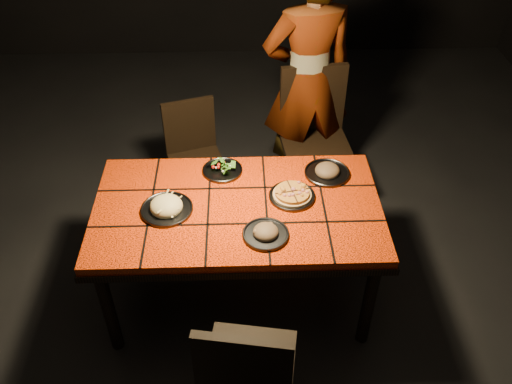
{
  "coord_description": "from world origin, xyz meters",
  "views": [
    {
      "loc": [
        0.03,
        -2.25,
        2.74
      ],
      "look_at": [
        0.1,
        0.03,
        0.82
      ],
      "focal_mm": 38.0,
      "sensor_mm": 36.0,
      "label": 1
    }
  ],
  "objects_px": {
    "chair_far_right": "(314,130)",
    "plate_pasta": "(166,207)",
    "dining_table": "(238,216)",
    "plate_pizza": "(292,195)",
    "diner": "(308,81)",
    "chair_near": "(247,372)",
    "chair_far_left": "(194,149)"
  },
  "relations": [
    {
      "from": "plate_pasta",
      "to": "chair_far_left",
      "type": "bearing_deg",
      "value": 85.64
    },
    {
      "from": "chair_far_left",
      "to": "chair_far_right",
      "type": "relative_size",
      "value": 0.79
    },
    {
      "from": "plate_pizza",
      "to": "plate_pasta",
      "type": "relative_size",
      "value": 0.91
    },
    {
      "from": "dining_table",
      "to": "chair_far_left",
      "type": "distance_m",
      "value": 1.01
    },
    {
      "from": "chair_near",
      "to": "chair_far_right",
      "type": "height_order",
      "value": "chair_far_right"
    },
    {
      "from": "diner",
      "to": "chair_far_right",
      "type": "bearing_deg",
      "value": 95.46
    },
    {
      "from": "plate_pizza",
      "to": "dining_table",
      "type": "bearing_deg",
      "value": -169.04
    },
    {
      "from": "dining_table",
      "to": "chair_far_left",
      "type": "xyz_separation_m",
      "value": [
        -0.31,
        0.94,
        -0.2
      ]
    },
    {
      "from": "dining_table",
      "to": "plate_pizza",
      "type": "height_order",
      "value": "plate_pizza"
    },
    {
      "from": "dining_table",
      "to": "chair_far_right",
      "type": "height_order",
      "value": "chair_far_right"
    },
    {
      "from": "dining_table",
      "to": "plate_pasta",
      "type": "xyz_separation_m",
      "value": [
        -0.39,
        -0.03,
        0.1
      ]
    },
    {
      "from": "chair_near",
      "to": "plate_pizza",
      "type": "relative_size",
      "value": 3.54
    },
    {
      "from": "chair_near",
      "to": "plate_pasta",
      "type": "bearing_deg",
      "value": -54.7
    },
    {
      "from": "chair_near",
      "to": "diner",
      "type": "relative_size",
      "value": 0.52
    },
    {
      "from": "chair_near",
      "to": "plate_pizza",
      "type": "distance_m",
      "value": 1.02
    },
    {
      "from": "chair_far_left",
      "to": "chair_far_right",
      "type": "height_order",
      "value": "chair_far_right"
    },
    {
      "from": "chair_far_right",
      "to": "plate_pasta",
      "type": "relative_size",
      "value": 3.59
    },
    {
      "from": "dining_table",
      "to": "chair_far_right",
      "type": "distance_m",
      "value": 1.13
    },
    {
      "from": "dining_table",
      "to": "chair_far_left",
      "type": "relative_size",
      "value": 1.97
    },
    {
      "from": "plate_pasta",
      "to": "dining_table",
      "type": "bearing_deg",
      "value": 4.31
    },
    {
      "from": "dining_table",
      "to": "diner",
      "type": "height_order",
      "value": "diner"
    },
    {
      "from": "dining_table",
      "to": "chair_near",
      "type": "xyz_separation_m",
      "value": [
        0.03,
        -0.9,
        -0.14
      ]
    },
    {
      "from": "diner",
      "to": "plate_pasta",
      "type": "xyz_separation_m",
      "value": [
        -0.89,
        -1.17,
        -0.12
      ]
    },
    {
      "from": "chair_far_left",
      "to": "chair_far_right",
      "type": "xyz_separation_m",
      "value": [
        0.87,
        0.04,
        0.12
      ]
    },
    {
      "from": "chair_far_left",
      "to": "plate_pizza",
      "type": "xyz_separation_m",
      "value": [
        0.62,
        -0.88,
        0.3
      ]
    },
    {
      "from": "chair_near",
      "to": "chair_far_right",
      "type": "xyz_separation_m",
      "value": [
        0.52,
        1.87,
        0.06
      ]
    },
    {
      "from": "chair_far_right",
      "to": "diner",
      "type": "bearing_deg",
      "value": 101.66
    },
    {
      "from": "diner",
      "to": "plate_pizza",
      "type": "relative_size",
      "value": 6.85
    },
    {
      "from": "chair_far_left",
      "to": "plate_pizza",
      "type": "distance_m",
      "value": 1.12
    },
    {
      "from": "chair_far_left",
      "to": "plate_pizza",
      "type": "bearing_deg",
      "value": -71.64
    },
    {
      "from": "chair_far_right",
      "to": "diner",
      "type": "height_order",
      "value": "diner"
    },
    {
      "from": "diner",
      "to": "plate_pizza",
      "type": "distance_m",
      "value": 1.1
    }
  ]
}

